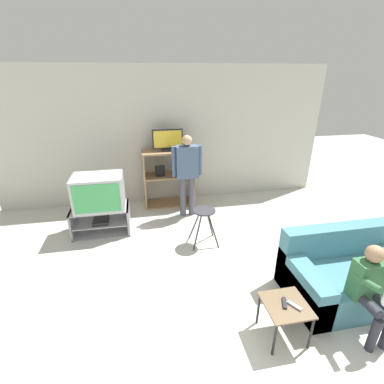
{
  "coord_description": "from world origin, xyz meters",
  "views": [
    {
      "loc": [
        -0.5,
        -1.31,
        2.45
      ],
      "look_at": [
        0.17,
        2.21,
        0.9
      ],
      "focal_mm": 26.0,
      "sensor_mm": 36.0,
      "label": 1
    }
  ],
  "objects_px": {
    "media_shelf": "(169,178)",
    "person_seated_child": "(372,286)",
    "snack_table": "(285,309)",
    "couch": "(347,275)",
    "remote_control_black": "(284,303)",
    "remote_control_white": "(295,306)",
    "television_flat": "(168,141)",
    "tv_stand": "(102,220)",
    "folding_stool": "(204,216)",
    "person_standing_adult": "(187,169)",
    "television_main": "(99,192)"
  },
  "relations": [
    {
      "from": "folding_stool",
      "to": "couch",
      "type": "height_order",
      "value": "couch"
    },
    {
      "from": "folding_stool",
      "to": "person_standing_adult",
      "type": "bearing_deg",
      "value": 95.12
    },
    {
      "from": "person_standing_adult",
      "to": "person_seated_child",
      "type": "bearing_deg",
      "value": -65.01
    },
    {
      "from": "snack_table",
      "to": "remote_control_black",
      "type": "xyz_separation_m",
      "value": [
        -0.01,
        0.01,
        0.06
      ]
    },
    {
      "from": "television_flat",
      "to": "remote_control_black",
      "type": "height_order",
      "value": "television_flat"
    },
    {
      "from": "remote_control_black",
      "to": "remote_control_white",
      "type": "relative_size",
      "value": 1.0
    },
    {
      "from": "television_flat",
      "to": "couch",
      "type": "xyz_separation_m",
      "value": [
        1.78,
        -2.85,
        -1.03
      ]
    },
    {
      "from": "media_shelf",
      "to": "person_seated_child",
      "type": "relative_size",
      "value": 1.14
    },
    {
      "from": "person_seated_child",
      "to": "person_standing_adult",
      "type": "bearing_deg",
      "value": 114.99
    },
    {
      "from": "folding_stool",
      "to": "tv_stand",
      "type": "bearing_deg",
      "value": 157.96
    },
    {
      "from": "media_shelf",
      "to": "person_seated_child",
      "type": "xyz_separation_m",
      "value": [
        1.59,
        -3.35,
        -0.0
      ]
    },
    {
      "from": "remote_control_white",
      "to": "person_standing_adult",
      "type": "bearing_deg",
      "value": 69.85
    },
    {
      "from": "media_shelf",
      "to": "remote_control_black",
      "type": "distance_m",
      "value": 3.34
    },
    {
      "from": "remote_control_white",
      "to": "person_standing_adult",
      "type": "height_order",
      "value": "person_standing_adult"
    },
    {
      "from": "television_main",
      "to": "folding_stool",
      "type": "height_order",
      "value": "television_main"
    },
    {
      "from": "television_flat",
      "to": "folding_stool",
      "type": "xyz_separation_m",
      "value": [
        0.36,
        -1.49,
        -0.82
      ]
    },
    {
      "from": "television_main",
      "to": "remote_control_black",
      "type": "relative_size",
      "value": 5.31
    },
    {
      "from": "person_standing_adult",
      "to": "snack_table",
      "type": "bearing_deg",
      "value": -79.92
    },
    {
      "from": "television_flat",
      "to": "remote_control_white",
      "type": "distance_m",
      "value": 3.51
    },
    {
      "from": "person_standing_adult",
      "to": "remote_control_white",
      "type": "bearing_deg",
      "value": -78.82
    },
    {
      "from": "person_standing_adult",
      "to": "folding_stool",
      "type": "bearing_deg",
      "value": -84.88
    },
    {
      "from": "media_shelf",
      "to": "television_flat",
      "type": "distance_m",
      "value": 0.73
    },
    {
      "from": "couch",
      "to": "person_standing_adult",
      "type": "xyz_separation_m",
      "value": [
        -1.5,
        2.33,
        0.64
      ]
    },
    {
      "from": "tv_stand",
      "to": "folding_stool",
      "type": "bearing_deg",
      "value": -22.04
    },
    {
      "from": "remote_control_black",
      "to": "remote_control_white",
      "type": "xyz_separation_m",
      "value": [
        0.08,
        -0.05,
        0.0
      ]
    },
    {
      "from": "remote_control_white",
      "to": "person_seated_child",
      "type": "distance_m",
      "value": 0.78
    },
    {
      "from": "television_main",
      "to": "remote_control_black",
      "type": "bearing_deg",
      "value": -51.01
    },
    {
      "from": "media_shelf",
      "to": "person_standing_adult",
      "type": "relative_size",
      "value": 0.74
    },
    {
      "from": "folding_stool",
      "to": "snack_table",
      "type": "xyz_separation_m",
      "value": [
        0.4,
        -1.77,
        -0.11
      ]
    },
    {
      "from": "snack_table",
      "to": "person_standing_adult",
      "type": "bearing_deg",
      "value": 100.08
    },
    {
      "from": "tv_stand",
      "to": "couch",
      "type": "xyz_separation_m",
      "value": [
        3.0,
        -2.0,
        0.04
      ]
    },
    {
      "from": "folding_stool",
      "to": "remote_control_white",
      "type": "height_order",
      "value": "folding_stool"
    },
    {
      "from": "folding_stool",
      "to": "person_standing_adult",
      "type": "distance_m",
      "value": 1.07
    },
    {
      "from": "snack_table",
      "to": "couch",
      "type": "bearing_deg",
      "value": 21.92
    },
    {
      "from": "folding_stool",
      "to": "couch",
      "type": "bearing_deg",
      "value": -43.77
    },
    {
      "from": "television_main",
      "to": "remote_control_black",
      "type": "height_order",
      "value": "television_main"
    },
    {
      "from": "remote_control_black",
      "to": "person_seated_child",
      "type": "relative_size",
      "value": 0.15
    },
    {
      "from": "remote_control_white",
      "to": "snack_table",
      "type": "bearing_deg",
      "value": 115.47
    },
    {
      "from": "person_seated_child",
      "to": "remote_control_white",
      "type": "bearing_deg",
      "value": 176.85
    },
    {
      "from": "snack_table",
      "to": "remote_control_black",
      "type": "height_order",
      "value": "remote_control_black"
    },
    {
      "from": "snack_table",
      "to": "couch",
      "type": "height_order",
      "value": "couch"
    },
    {
      "from": "couch",
      "to": "person_standing_adult",
      "type": "bearing_deg",
      "value": 122.85
    },
    {
      "from": "media_shelf",
      "to": "snack_table",
      "type": "height_order",
      "value": "media_shelf"
    },
    {
      "from": "person_standing_adult",
      "to": "person_seated_child",
      "type": "height_order",
      "value": "person_standing_adult"
    },
    {
      "from": "media_shelf",
      "to": "couch",
      "type": "height_order",
      "value": "media_shelf"
    },
    {
      "from": "media_shelf",
      "to": "remote_control_white",
      "type": "xyz_separation_m",
      "value": [
        0.82,
        -3.3,
        -0.15
      ]
    },
    {
      "from": "remote_control_black",
      "to": "remote_control_white",
      "type": "height_order",
      "value": "same"
    },
    {
      "from": "television_main",
      "to": "remote_control_black",
      "type": "distance_m",
      "value": 3.11
    },
    {
      "from": "snack_table",
      "to": "remote_control_black",
      "type": "distance_m",
      "value": 0.07
    },
    {
      "from": "television_flat",
      "to": "folding_stool",
      "type": "bearing_deg",
      "value": -76.5
    }
  ]
}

